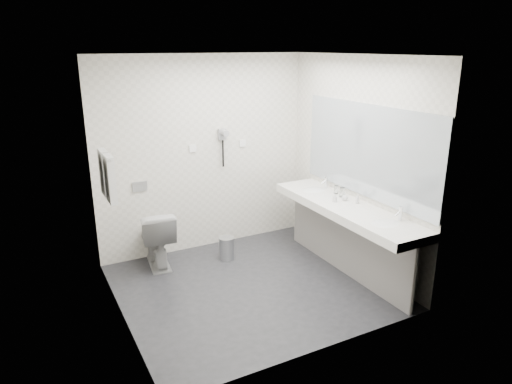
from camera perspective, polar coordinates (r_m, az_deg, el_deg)
floor at (r=5.34m, az=-0.69°, el=-11.47°), size 2.80×2.80×0.00m
ceiling at (r=4.67m, az=-0.80°, el=16.43°), size 2.80×2.80×0.00m
wall_back at (r=6.01m, az=-6.42°, el=4.55°), size 2.80×0.00×2.80m
wall_front at (r=3.81m, az=8.24°, el=-3.28°), size 2.80×0.00×2.80m
wall_left at (r=4.43m, az=-17.08°, el=-0.88°), size 0.00×2.60×2.60m
wall_right at (r=5.61m, az=12.11°, el=3.34°), size 0.00×2.60×2.60m
vanity_counter at (r=5.43m, az=10.90°, el=-2.05°), size 0.55×2.20×0.10m
vanity_panel at (r=5.60m, az=10.86°, el=-6.11°), size 0.03×2.15×0.75m
vanity_post_near at (r=4.93m, az=18.73°, el=-10.15°), size 0.06×0.06×0.75m
vanity_post_far at (r=6.39m, az=5.29°, el=-2.82°), size 0.06×0.06×0.75m
mirror at (r=5.41m, az=13.46°, el=4.90°), size 0.02×2.20×1.05m
basin_near at (r=4.96m, az=15.58°, el=-3.87°), size 0.40×0.31×0.05m
basin_far at (r=5.91m, az=7.02°, el=0.12°), size 0.40×0.31×0.05m
faucet_near at (r=5.06m, az=17.28°, el=-2.51°), size 0.04×0.04×0.15m
faucet_far at (r=5.99m, az=8.59°, el=1.20°), size 0.04×0.04×0.15m
soap_bottle_a at (r=5.47m, az=9.63°, el=-0.74°), size 0.06×0.06×0.09m
soap_bottle_b at (r=5.55m, az=10.82°, el=-0.57°), size 0.10×0.10×0.09m
soap_bottle_c at (r=5.47m, az=12.32°, el=-0.81°), size 0.05×0.05×0.11m
glass_left at (r=5.67m, az=10.51°, el=-0.01°), size 0.08×0.08×0.12m
glass_right at (r=5.78m, az=9.80°, el=0.29°), size 0.06×0.06×0.10m
toilet at (r=5.82m, az=-12.09°, el=-5.44°), size 0.48×0.75×0.72m
flush_plate at (r=5.83m, az=-14.05°, el=0.66°), size 0.18×0.02×0.12m
pedal_bin at (r=5.93m, az=-3.62°, el=-6.93°), size 0.21×0.21×0.27m
bin_lid at (r=5.87m, az=-3.65°, el=-5.65°), size 0.20×0.20×0.02m
towel_rail at (r=4.88m, az=-18.10°, el=4.37°), size 0.02×0.62×0.02m
towel_near at (r=4.80m, az=-17.44°, el=1.51°), size 0.07×0.24×0.48m
towel_far at (r=5.07m, az=-18.05°, el=2.27°), size 0.07×0.24×0.48m
dryer_cradle at (r=6.02m, az=-4.17°, el=7.08°), size 0.10×0.04×0.14m
dryer_barrel at (r=5.96m, az=-3.90°, el=7.25°), size 0.08×0.14×0.08m
dryer_cord at (r=6.06m, az=-4.06°, el=4.73°), size 0.02×0.02×0.35m
switch_plate_a at (r=5.92m, az=-7.76°, el=5.30°), size 0.09×0.02×0.09m
switch_plate_b at (r=6.19m, az=-1.65°, el=5.99°), size 0.09×0.02×0.09m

